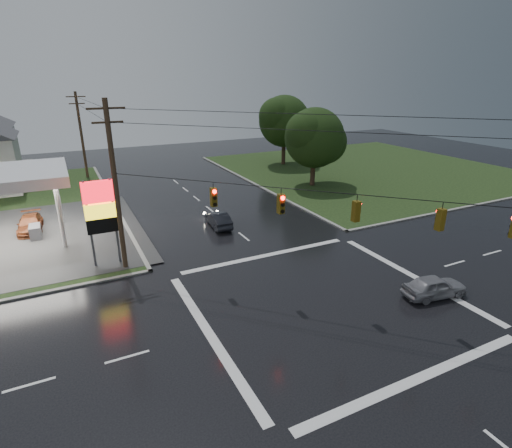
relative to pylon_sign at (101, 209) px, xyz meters
name	(u,v)px	position (x,y,z in m)	size (l,w,h in m)	color
ground	(324,301)	(10.50, -10.50, -4.01)	(120.00, 120.00, 0.00)	black
grass_ne	(368,169)	(36.50, 15.50, -3.97)	(36.00, 36.00, 0.08)	black
pylon_sign	(101,209)	(0.00, 0.00, 0.00)	(2.00, 0.35, 6.00)	#59595E
utility_pole_nw	(116,186)	(1.00, -1.00, 1.71)	(2.20, 0.32, 11.00)	#382619
utility_pole_n	(81,134)	(1.00, 27.50, 1.46)	(2.20, 0.32, 10.50)	#382619
traffic_signals	(332,193)	(10.52, -10.52, 2.47)	(26.87, 26.87, 1.47)	black
tree_ne_near	(316,138)	(24.64, 11.49, 1.55)	(7.99, 6.80, 8.98)	black
tree_ne_far	(285,121)	(27.65, 23.49, 2.17)	(8.46, 7.20, 9.80)	black
car_north	(218,219)	(9.52, 3.60, -3.36)	(1.38, 3.97, 1.31)	black
car_crossing	(434,286)	(16.58, -12.92, -3.36)	(1.53, 3.81, 1.30)	gray
car_pump	(30,224)	(-4.91, 9.50, -3.37)	(1.81, 4.45, 1.29)	#632E16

